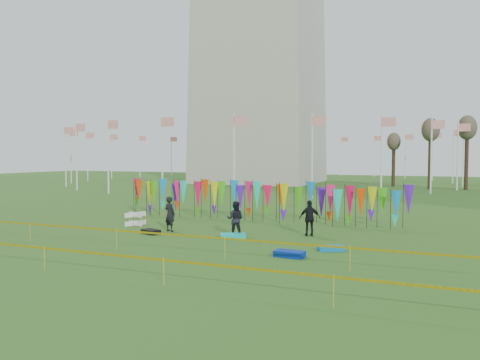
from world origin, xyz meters
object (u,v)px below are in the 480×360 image
at_px(person_right, 310,218).
at_px(kite_bag_turquoise, 233,236).
at_px(box_kite, 135,219).
at_px(person_left, 170,214).
at_px(kite_bag_teal, 331,248).
at_px(person_mid, 235,219).
at_px(kite_bag_blue, 289,254).
at_px(kite_bag_black, 151,232).

height_order(person_right, kite_bag_turquoise, person_right).
distance_m(box_kite, kite_bag_turquoise, 7.08).
height_order(person_left, kite_bag_teal, person_left).
xyz_separation_m(box_kite, person_right, (10.18, 0.48, 0.51)).
relative_size(box_kite, person_mid, 0.45).
bearing_deg(kite_bag_blue, kite_bag_teal, 54.79).
relative_size(person_mid, kite_bag_teal, 1.63).
bearing_deg(person_left, person_right, -152.09).
relative_size(person_mid, person_right, 0.99).
bearing_deg(person_right, person_mid, 5.64).
distance_m(person_right, kite_bag_blue, 5.17).
bearing_deg(kite_bag_turquoise, person_left, 170.25).
bearing_deg(person_left, kite_bag_turquoise, -173.00).
height_order(kite_bag_turquoise, kite_bag_black, kite_bag_turquoise).
bearing_deg(kite_bag_turquoise, person_right, 32.81).
xyz_separation_m(person_left, person_mid, (3.92, -0.22, -0.04)).
distance_m(kite_bag_turquoise, kite_bag_teal, 5.18).
distance_m(kite_bag_turquoise, kite_bag_black, 4.49).
bearing_deg(person_right, kite_bag_teal, 97.72).
distance_m(person_left, person_mid, 3.92).
xyz_separation_m(person_right, kite_bag_black, (-7.76, -2.55, -0.79)).
xyz_separation_m(kite_bag_turquoise, kite_bag_teal, (5.05, -1.13, -0.02)).
relative_size(box_kite, person_left, 0.43).
height_order(box_kite, person_left, person_left).
relative_size(person_left, kite_bag_blue, 1.59).
xyz_separation_m(box_kite, person_mid, (6.80, -1.18, 0.49)).
bearing_deg(kite_bag_blue, kite_bag_turquoise, 141.69).
height_order(box_kite, kite_bag_black, box_kite).
distance_m(kite_bag_black, kite_bag_teal, 9.54).
bearing_deg(person_right, person_left, -9.40).
bearing_deg(kite_bag_black, person_mid, 11.47).
xyz_separation_m(kite_bag_black, kite_bag_teal, (9.52, -0.71, -0.01)).
height_order(person_mid, person_right, person_right).
relative_size(kite_bag_black, kite_bag_teal, 0.91).
height_order(kite_bag_turquoise, kite_bag_blue, kite_bag_blue).
xyz_separation_m(person_mid, kite_bag_blue, (3.84, -3.43, -0.77)).
distance_m(box_kite, kite_bag_black, 3.20).
relative_size(kite_bag_turquoise, kite_bag_blue, 1.04).
bearing_deg(kite_bag_black, kite_bag_teal, -4.26).
xyz_separation_m(kite_bag_blue, kite_bag_black, (-8.22, 2.54, -0.01)).
bearing_deg(kite_bag_teal, box_kite, 166.87).
distance_m(box_kite, kite_bag_teal, 12.25).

